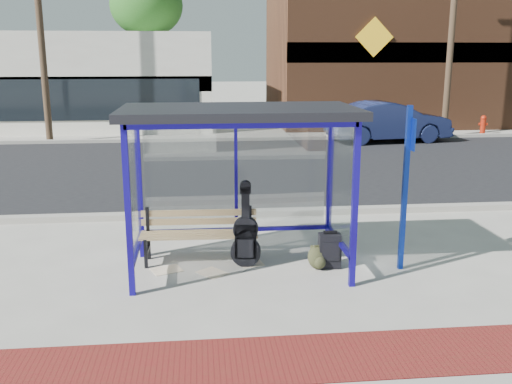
{
  "coord_description": "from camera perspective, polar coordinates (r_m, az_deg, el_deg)",
  "views": [
    {
      "loc": [
        -0.57,
        -7.98,
        3.14
      ],
      "look_at": [
        0.26,
        0.2,
        1.15
      ],
      "focal_mm": 40.0,
      "sensor_mm": 36.0,
      "label": 1
    }
  ],
  "objects": [
    {
      "name": "sign_post",
      "position": [
        8.53,
        14.77,
        1.22
      ],
      "size": [
        0.1,
        0.31,
        2.44
      ],
      "rotation": [
        0.0,
        0.0,
        -0.03
      ],
      "color": "navy",
      "rests_on": "ground"
    },
    {
      "name": "newspaper_b",
      "position": [
        8.69,
        -8.93,
        -7.7
      ],
      "size": [
        0.52,
        0.47,
        0.01
      ],
      "primitive_type": "cube",
      "rotation": [
        0.0,
        0.0,
        0.39
      ],
      "color": "white",
      "rests_on": "ground"
    },
    {
      "name": "street_asphalt",
      "position": [
        16.29,
        -3.68,
        2.5
      ],
      "size": [
        60.0,
        10.0,
        0.0
      ],
      "primitive_type": "cube",
      "color": "black",
      "rests_on": "ground"
    },
    {
      "name": "curb_near",
      "position": [
        11.32,
        -2.69,
        -2.17
      ],
      "size": [
        60.0,
        0.25,
        0.12
      ],
      "primitive_type": "cube",
      "color": "gray",
      "rests_on": "ground"
    },
    {
      "name": "storefront_brown",
      "position": [
        27.83,
        12.5,
        13.44
      ],
      "size": [
        10.0,
        7.08,
        6.4
      ],
      "color": "#59331E",
      "rests_on": "ground"
    },
    {
      "name": "tree_mid",
      "position": [
        30.17,
        -10.91,
        17.79
      ],
      "size": [
        3.6,
        3.6,
        7.03
      ],
      "color": "#4C3826",
      "rests_on": "ground"
    },
    {
      "name": "newspaper_c",
      "position": [
        8.81,
        -0.4,
        -7.22
      ],
      "size": [
        0.39,
        0.33,
        0.01
      ],
      "primitive_type": "cube",
      "rotation": [
        0.0,
        0.0,
        0.2
      ],
      "color": "white",
      "rests_on": "ground"
    },
    {
      "name": "far_sidewalk",
      "position": [
        23.2,
        -4.34,
        5.82
      ],
      "size": [
        60.0,
        4.0,
        0.01
      ],
      "primitive_type": "cube",
      "color": "#B2ADA0",
      "rests_on": "ground"
    },
    {
      "name": "guitar_bag",
      "position": [
        8.61,
        -1.04,
        -4.55
      ],
      "size": [
        0.47,
        0.18,
        1.25
      ],
      "rotation": [
        0.0,
        0.0,
        -0.12
      ],
      "color": "black",
      "rests_on": "ground"
    },
    {
      "name": "tree_right",
      "position": [
        32.79,
        18.57,
        17.0
      ],
      "size": [
        3.6,
        3.6,
        7.03
      ],
      "color": "#4C3826",
      "rests_on": "ground"
    },
    {
      "name": "brick_paver_strip",
      "position": [
        6.25,
        0.22,
        -16.46
      ],
      "size": [
        60.0,
        1.0,
        0.01
      ],
      "primitive_type": "cube",
      "color": "maroon",
      "rests_on": "ground"
    },
    {
      "name": "curb_far",
      "position": [
        21.31,
        -4.21,
        5.28
      ],
      "size": [
        60.0,
        0.25,
        0.12
      ],
      "primitive_type": "cube",
      "color": "gray",
      "rests_on": "ground"
    },
    {
      "name": "bus_shelter",
      "position": [
        8.14,
        -1.74,
        6.07
      ],
      "size": [
        3.3,
        1.8,
        2.42
      ],
      "color": "#170C8C",
      "rests_on": "ground"
    },
    {
      "name": "utility_pole_west",
      "position": [
        22.08,
        -20.78,
        15.29
      ],
      "size": [
        1.6,
        0.24,
        8.0
      ],
      "color": "#4C3826",
      "rests_on": "ground"
    },
    {
      "name": "newspaper_a",
      "position": [
        8.5,
        -4.39,
        -8.07
      ],
      "size": [
        0.51,
        0.52,
        0.01
      ],
      "primitive_type": "cube",
      "rotation": [
        0.0,
        0.0,
        -0.88
      ],
      "color": "white",
      "rests_on": "ground"
    },
    {
      "name": "ground",
      "position": [
        8.59,
        -1.6,
        -7.81
      ],
      "size": [
        120.0,
        120.0,
        0.0
      ],
      "primitive_type": "plane",
      "color": "#B2ADA0",
      "rests_on": "ground"
    },
    {
      "name": "utility_pole_east",
      "position": [
        23.44,
        19.01,
        15.28
      ],
      "size": [
        1.6,
        0.24,
        8.0
      ],
      "color": "#4C3826",
      "rests_on": "ground"
    },
    {
      "name": "backpack",
      "position": [
        8.63,
        6.21,
        -6.58
      ],
      "size": [
        0.33,
        0.31,
        0.36
      ],
      "rotation": [
        0.0,
        0.0,
        0.18
      ],
      "color": "#2D2E19",
      "rests_on": "ground"
    },
    {
      "name": "storefront_white",
      "position": [
        27.32,
        -24.14,
        10.07
      ],
      "size": [
        18.0,
        6.04,
        4.0
      ],
      "color": "silver",
      "rests_on": "ground"
    },
    {
      "name": "bench",
      "position": [
        8.85,
        -5.72,
        -3.94
      ],
      "size": [
        1.8,
        0.5,
        0.85
      ],
      "rotation": [
        0.0,
        0.0,
        -0.04
      ],
      "color": "black",
      "rests_on": "ground"
    },
    {
      "name": "suitcase",
      "position": [
        8.67,
        7.37,
        -5.83
      ],
      "size": [
        0.34,
        0.23,
        0.58
      ],
      "rotation": [
        0.0,
        0.0,
        -0.05
      ],
      "color": "black",
      "rests_on": "ground"
    },
    {
      "name": "fire_hydrant",
      "position": [
        24.62,
        21.76,
        6.32
      ],
      "size": [
        0.35,
        0.23,
        0.78
      ],
      "rotation": [
        0.0,
        0.0,
        -0.21
      ],
      "color": "#A41F0B",
      "rests_on": "ground"
    },
    {
      "name": "parked_car",
      "position": [
        21.53,
        13.1,
        6.86
      ],
      "size": [
        4.62,
        2.08,
        1.47
      ],
      "primitive_type": "imported",
      "rotation": [
        0.0,
        0.0,
        1.69
      ],
      "color": "navy",
      "rests_on": "ground"
    }
  ]
}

